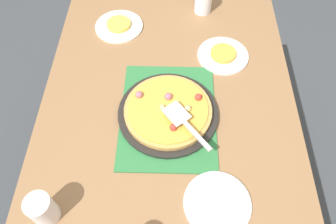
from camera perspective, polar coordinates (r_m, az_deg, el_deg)
name	(u,v)px	position (r m, az deg, el deg)	size (l,w,h in m)	color
ground_plane	(168,186)	(1.92, 0.00, -12.85)	(8.00, 8.00, 0.00)	#3D4247
dining_table	(168,129)	(1.34, 0.00, -3.07)	(1.40, 1.00, 0.75)	olive
placemat	(168,114)	(1.24, 0.00, -0.43)	(0.48, 0.36, 0.01)	#2D753D
pizza_pan	(168,113)	(1.23, 0.00, -0.18)	(0.38, 0.38, 0.01)	black
pizza	(168,110)	(1.22, 0.02, 0.37)	(0.33, 0.33, 0.05)	tan
plate_near_left	(223,56)	(1.45, 9.58, 9.73)	(0.22, 0.22, 0.01)	white
plate_far_right	(119,26)	(1.58, -8.57, 14.62)	(0.22, 0.22, 0.01)	white
plate_side	(217,203)	(1.10, 8.61, -15.56)	(0.22, 0.22, 0.01)	white
served_slice_left	(223,53)	(1.44, 9.65, 10.09)	(0.11, 0.11, 0.02)	gold
served_slice_right	(119,24)	(1.57, -8.63, 14.97)	(0.11, 0.11, 0.02)	#EAB747
cup_near	(203,0)	(1.63, 6.22, 18.85)	(0.08, 0.08, 0.12)	white
cup_corner	(42,209)	(1.10, -21.14, -15.63)	(0.08, 0.08, 0.12)	white
pizza_server	(185,123)	(1.14, 2.96, -1.85)	(0.21, 0.18, 0.01)	silver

